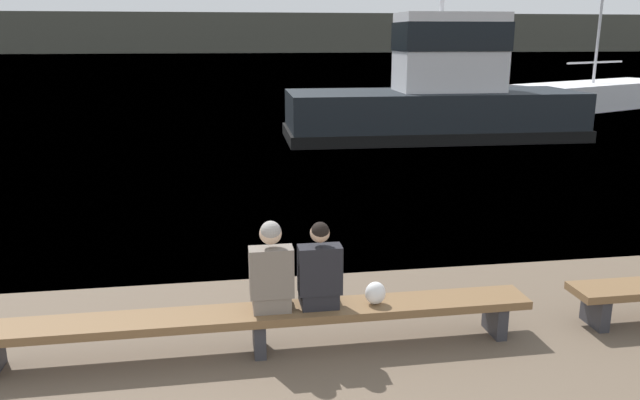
{
  "coord_description": "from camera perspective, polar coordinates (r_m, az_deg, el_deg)",
  "views": [
    {
      "loc": [
        -0.03,
        -2.94,
        3.19
      ],
      "look_at": [
        1.41,
        5.98,
        0.81
      ],
      "focal_mm": 35.0,
      "sensor_mm": 36.0,
      "label": 1
    }
  ],
  "objects": [
    {
      "name": "water_surface",
      "position": [
        127.98,
        -9.42,
        13.17
      ],
      "size": [
        240.0,
        240.0,
        0.0
      ],
      "primitive_type": "plane",
      "color": "#5684A3",
      "rests_on": "ground"
    },
    {
      "name": "far_shoreline",
      "position": [
        128.98,
        -9.49,
        14.84
      ],
      "size": [
        600.0,
        12.0,
        7.47
      ],
      "primitive_type": "cube",
      "color": "#4C4C42",
      "rests_on": "ground"
    },
    {
      "name": "bench_main",
      "position": [
        6.56,
        -5.63,
        -10.74
      ],
      "size": [
        5.79,
        0.48,
        0.46
      ],
      "color": "brown",
      "rests_on": "ground"
    },
    {
      "name": "person_left",
      "position": [
        6.37,
        -4.49,
        -6.5
      ],
      "size": [
        0.44,
        0.4,
        0.97
      ],
      "color": "#70665B",
      "rests_on": "bench_main"
    },
    {
      "name": "person_right",
      "position": [
        6.44,
        -0.04,
        -6.53
      ],
      "size": [
        0.44,
        0.39,
        0.93
      ],
      "color": "black",
      "rests_on": "bench_main"
    },
    {
      "name": "shopping_bag",
      "position": [
        6.63,
        5.08,
        -8.47
      ],
      "size": [
        0.22,
        0.17,
        0.25
      ],
      "color": "white",
      "rests_on": "bench_main"
    },
    {
      "name": "tugboat_red",
      "position": [
        20.42,
        10.65,
        9.01
      ],
      "size": [
        9.49,
        3.55,
        6.36
      ],
      "rotation": [
        0.0,
        0.0,
        1.54
      ],
      "color": "black",
      "rests_on": "water_surface"
    },
    {
      "name": "moored_sailboat",
      "position": [
        31.5,
        24.05,
        8.77
      ],
      "size": [
        9.21,
        6.06,
        6.67
      ],
      "rotation": [
        0.0,
        0.0,
        1.99
      ],
      "color": "silver",
      "rests_on": "water_surface"
    }
  ]
}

